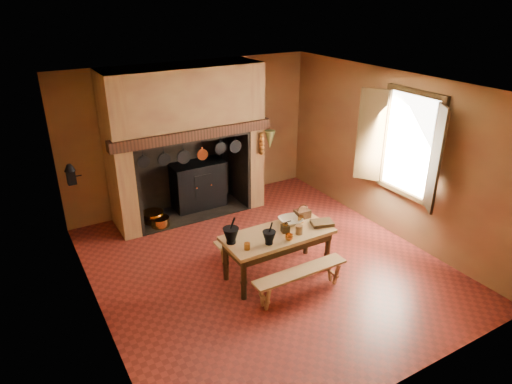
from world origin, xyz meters
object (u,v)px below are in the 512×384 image
bench_front (300,277)px  mixing_bowl (291,221)px  wicker_basket (302,213)px  iron_range (199,184)px  work_table (278,240)px  coffee_grinder (285,228)px

bench_front → mixing_bowl: bearing=66.3°
wicker_basket → iron_range: bearing=107.0°
work_table → mixing_bowl: size_ratio=4.57×
iron_range → mixing_bowl: (0.40, -2.59, 0.27)m
bench_front → wicker_basket: (0.60, 0.83, 0.48)m
coffee_grinder → bench_front: bearing=-87.5°
mixing_bowl → wicker_basket: wicker_basket is taller
coffee_grinder → wicker_basket: (0.49, 0.26, 0.01)m
mixing_bowl → wicker_basket: 0.28m
coffee_grinder → work_table: bearing=-176.7°
iron_range → bench_front: 3.35m
work_table → bench_front: bearing=-90.0°
bench_front → wicker_basket: 1.13m
work_table → bench_front: size_ratio=1.14×
iron_range → wicker_basket: (0.67, -2.52, 0.30)m
work_table → bench_front: 0.66m
coffee_grinder → mixing_bowl: bearing=53.1°
iron_range → coffee_grinder: (0.18, -2.77, 0.29)m
bench_front → work_table: bearing=90.0°
iron_range → mixing_bowl: size_ratio=4.46×
coffee_grinder → wicker_basket: 0.55m
work_table → wicker_basket: 0.67m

